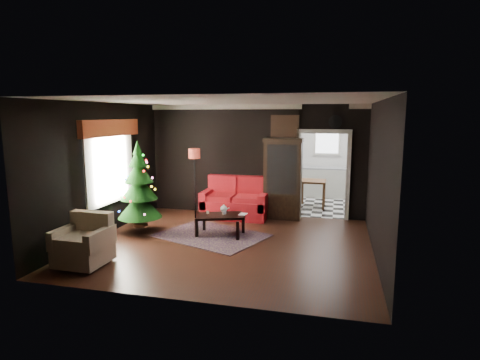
% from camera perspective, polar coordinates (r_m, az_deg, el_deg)
% --- Properties ---
extents(floor, '(5.50, 5.50, 0.00)m').
position_cam_1_polar(floor, '(8.00, -1.56, -9.18)').
color(floor, black).
rests_on(floor, ground).
extents(ceiling, '(5.50, 5.50, 0.00)m').
position_cam_1_polar(ceiling, '(7.59, -1.65, 11.29)').
color(ceiling, white).
rests_on(ceiling, ground).
extents(wall_back, '(5.50, 0.00, 5.50)m').
position_cam_1_polar(wall_back, '(10.08, 2.17, 2.84)').
color(wall_back, black).
rests_on(wall_back, ground).
extents(wall_front, '(5.50, 0.00, 5.50)m').
position_cam_1_polar(wall_front, '(5.34, -8.75, -3.10)').
color(wall_front, black).
rests_on(wall_front, ground).
extents(wall_left, '(0.00, 5.50, 5.50)m').
position_cam_1_polar(wall_left, '(8.81, -19.13, 1.38)').
color(wall_left, black).
rests_on(wall_left, ground).
extents(wall_right, '(0.00, 5.50, 5.50)m').
position_cam_1_polar(wall_right, '(7.44, 19.28, -0.01)').
color(wall_right, black).
rests_on(wall_right, ground).
extents(doorway, '(1.10, 0.10, 2.10)m').
position_cam_1_polar(doorway, '(9.93, 11.81, 0.50)').
color(doorway, beige).
rests_on(doorway, ground).
extents(left_window, '(0.05, 1.60, 1.40)m').
position_cam_1_polar(left_window, '(8.94, -18.24, 1.86)').
color(left_window, white).
rests_on(left_window, wall_left).
extents(valance, '(0.12, 2.10, 0.35)m').
position_cam_1_polar(valance, '(8.84, -18.07, 7.13)').
color(valance, '#93371C').
rests_on(valance, wall_left).
extents(kitchen_floor, '(3.00, 3.00, 0.00)m').
position_cam_1_polar(kitchen_floor, '(11.60, 11.92, -3.52)').
color(kitchen_floor, white).
rests_on(kitchen_floor, ground).
extents(kitchen_window, '(0.70, 0.06, 0.70)m').
position_cam_1_polar(kitchen_window, '(12.79, 12.41, 5.35)').
color(kitchen_window, white).
rests_on(kitchen_window, ground).
extents(rug, '(2.58, 2.25, 0.01)m').
position_cam_1_polar(rug, '(8.55, -4.14, -7.94)').
color(rug, '#5F4556').
rests_on(rug, ground).
extents(loveseat, '(1.70, 0.90, 1.00)m').
position_cam_1_polar(loveseat, '(9.88, -0.66, -2.58)').
color(loveseat, '#8C0503').
rests_on(loveseat, ground).
extents(curio_cabinet, '(0.90, 0.45, 1.90)m').
position_cam_1_polar(curio_cabinet, '(9.80, 6.18, -0.06)').
color(curio_cabinet, black).
rests_on(curio_cabinet, ground).
extents(floor_lamp, '(0.40, 0.40, 1.81)m').
position_cam_1_polar(floor_lamp, '(9.82, -6.51, -0.76)').
color(floor_lamp, black).
rests_on(floor_lamp, ground).
extents(christmas_tree, '(1.23, 1.23, 1.80)m').
position_cam_1_polar(christmas_tree, '(8.77, -14.33, -0.74)').
color(christmas_tree, '#12351D').
rests_on(christmas_tree, ground).
extents(armchair, '(0.83, 0.83, 0.83)m').
position_cam_1_polar(armchair, '(7.28, -21.68, -7.96)').
color(armchair, tan).
rests_on(armchair, ground).
extents(coffee_table, '(1.11, 0.88, 0.44)m').
position_cam_1_polar(coffee_table, '(8.50, -2.84, -6.45)').
color(coffee_table, black).
rests_on(coffee_table, rug).
extents(teapot, '(0.17, 0.17, 0.16)m').
position_cam_1_polar(teapot, '(8.64, -2.35, -4.13)').
color(teapot, silver).
rests_on(teapot, coffee_table).
extents(cup_a, '(0.10, 0.10, 0.07)m').
position_cam_1_polar(cup_a, '(8.49, -2.24, -4.70)').
color(cup_a, white).
rests_on(cup_a, coffee_table).
extents(cup_b, '(0.07, 0.07, 0.05)m').
position_cam_1_polar(cup_b, '(8.55, -4.67, -4.67)').
color(cup_b, beige).
rests_on(cup_b, coffee_table).
extents(book, '(0.15, 0.03, 0.21)m').
position_cam_1_polar(book, '(8.45, -0.06, -4.27)').
color(book, gray).
rests_on(book, coffee_table).
extents(wall_clock, '(0.32, 0.32, 0.06)m').
position_cam_1_polar(wall_clock, '(9.76, 13.54, 8.14)').
color(wall_clock, white).
rests_on(wall_clock, wall_back).
extents(painting, '(0.62, 0.05, 0.52)m').
position_cam_1_polar(painting, '(9.85, 6.46, 7.59)').
color(painting, '#B46F44').
rests_on(painting, wall_back).
extents(kitchen_counter, '(1.80, 0.60, 0.90)m').
position_cam_1_polar(kitchen_counter, '(12.69, 12.18, -0.36)').
color(kitchen_counter, beige).
rests_on(kitchen_counter, ground).
extents(kitchen_table, '(0.70, 0.70, 0.75)m').
position_cam_1_polar(kitchen_table, '(11.24, 10.40, -1.93)').
color(kitchen_table, brown).
rests_on(kitchen_table, ground).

